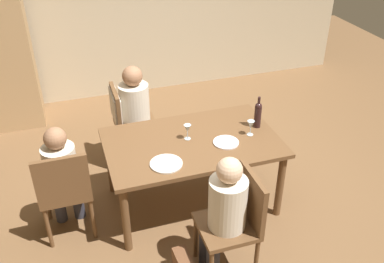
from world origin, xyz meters
name	(u,v)px	position (x,y,z in m)	size (l,w,h in m)	color
ground_plane	(192,201)	(0.00, 0.00, 0.00)	(10.00, 10.00, 0.00)	brown
dining_table	(192,148)	(0.00, 0.00, 0.64)	(1.59, 0.98, 0.73)	brown
chair_left_end	(64,188)	(-1.17, -0.09, 0.53)	(0.44, 0.44, 0.92)	brown
chair_far_left	(124,116)	(-0.48, 0.87, 0.59)	(0.46, 0.44, 0.92)	brown
chair_near	(237,217)	(0.09, -0.87, 0.53)	(0.44, 0.44, 0.92)	brown
person_woman_host	(62,172)	(-1.17, 0.03, 0.63)	(0.28, 0.32, 1.08)	#33333D
person_man_bearded	(137,109)	(-0.33, 0.87, 0.66)	(0.36, 0.32, 1.15)	#33333D
person_man_guest	(224,210)	(-0.03, -0.87, 0.64)	(0.34, 0.30, 1.11)	#33333D
wine_bottle_tall_green	(258,114)	(0.67, 0.05, 0.87)	(0.07, 0.07, 0.32)	black
wine_glass_near_left	(251,125)	(0.55, -0.07, 0.83)	(0.07, 0.07, 0.15)	silver
wine_glass_centre	(187,129)	(-0.03, 0.04, 0.83)	(0.07, 0.07, 0.15)	silver
dinner_plate_host	(166,164)	(-0.32, -0.28, 0.73)	(0.28, 0.28, 0.01)	silver
dinner_plate_guest_left	(226,142)	(0.28, -0.13, 0.73)	(0.24, 0.24, 0.01)	white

